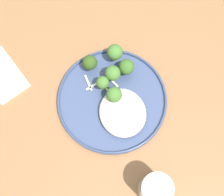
# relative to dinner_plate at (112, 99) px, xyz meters

# --- Properties ---
(ground) EXTENTS (6.00, 6.00, 0.00)m
(ground) POSITION_rel_dinner_plate_xyz_m (0.03, 0.04, -0.75)
(ground) COLOR #47423D
(wooden_dining_table) EXTENTS (1.40, 1.00, 0.74)m
(wooden_dining_table) POSITION_rel_dinner_plate_xyz_m (0.03, 0.04, -0.09)
(wooden_dining_table) COLOR brown
(wooden_dining_table) RESTS_ON ground
(dinner_plate) EXTENTS (0.29, 0.29, 0.02)m
(dinner_plate) POSITION_rel_dinner_plate_xyz_m (0.00, 0.00, 0.00)
(dinner_plate) COLOR #38476B
(dinner_plate) RESTS_ON wooden_dining_table
(noodle_bed) EXTENTS (0.13, 0.12, 0.03)m
(noodle_bed) POSITION_rel_dinner_plate_xyz_m (-0.05, -0.02, 0.02)
(noodle_bed) COLOR beige
(noodle_bed) RESTS_ON dinner_plate
(seared_scallop_tilted_round) EXTENTS (0.03, 0.03, 0.02)m
(seared_scallop_tilted_round) POSITION_rel_dinner_plate_xyz_m (-0.05, 0.02, 0.01)
(seared_scallop_tilted_round) COLOR beige
(seared_scallop_tilted_round) RESTS_ON dinner_plate
(seared_scallop_rear_pale) EXTENTS (0.02, 0.02, 0.01)m
(seared_scallop_rear_pale) POSITION_rel_dinner_plate_xyz_m (-0.05, -0.02, 0.01)
(seared_scallop_rear_pale) COLOR beige
(seared_scallop_rear_pale) RESTS_ON dinner_plate
(seared_scallop_center_golden) EXTENTS (0.03, 0.03, 0.02)m
(seared_scallop_center_golden) POSITION_rel_dinner_plate_xyz_m (-0.07, -0.05, 0.01)
(seared_scallop_center_golden) COLOR #DBB77A
(seared_scallop_center_golden) RESTS_ON dinner_plate
(seared_scallop_large_seared) EXTENTS (0.03, 0.03, 0.01)m
(seared_scallop_large_seared) POSITION_rel_dinner_plate_xyz_m (-0.03, -0.01, 0.01)
(seared_scallop_large_seared) COLOR #DBB77A
(seared_scallop_large_seared) RESTS_ON dinner_plate
(broccoli_floret_center_pile) EXTENTS (0.04, 0.04, 0.06)m
(broccoli_floret_center_pile) POSITION_rel_dinner_plate_xyz_m (0.06, -0.06, 0.04)
(broccoli_floret_center_pile) COLOR #7A994C
(broccoli_floret_center_pile) RESTS_ON dinner_plate
(broccoli_floret_front_edge) EXTENTS (0.04, 0.04, 0.06)m
(broccoli_floret_front_edge) POSITION_rel_dinner_plate_xyz_m (0.05, -0.02, 0.04)
(broccoli_floret_front_edge) COLOR #7A994C
(broccoli_floret_front_edge) RESTS_ON dinner_plate
(broccoli_floret_split_head) EXTENTS (0.03, 0.03, 0.06)m
(broccoli_floret_split_head) POSITION_rel_dinner_plate_xyz_m (0.04, 0.01, 0.04)
(broccoli_floret_split_head) COLOR #7A994C
(broccoli_floret_split_head) RESTS_ON dinner_plate
(broccoli_floret_left_leaning) EXTENTS (0.04, 0.04, 0.06)m
(broccoli_floret_left_leaning) POSITION_rel_dinner_plate_xyz_m (0.11, -0.04, 0.04)
(broccoli_floret_left_leaning) COLOR #89A356
(broccoli_floret_left_leaning) RESTS_ON dinner_plate
(broccoli_floret_right_tilted) EXTENTS (0.04, 0.04, 0.06)m
(broccoli_floret_right_tilted) POSITION_rel_dinner_plate_xyz_m (0.10, 0.03, 0.04)
(broccoli_floret_right_tilted) COLOR #7A994C
(broccoli_floret_right_tilted) RESTS_ON dinner_plate
(broccoli_floret_rear_charred) EXTENTS (0.04, 0.04, 0.06)m
(broccoli_floret_rear_charred) POSITION_rel_dinner_plate_xyz_m (-0.00, -0.00, 0.04)
(broccoli_floret_rear_charred) COLOR #7A994C
(broccoli_floret_rear_charred) RESTS_ON dinner_plate
(onion_sliver_curled_piece) EXTENTS (0.05, 0.01, 0.00)m
(onion_sliver_curled_piece) POSITION_rel_dinner_plate_xyz_m (0.06, 0.05, 0.01)
(onion_sliver_curled_piece) COLOR silver
(onion_sliver_curled_piece) RESTS_ON dinner_plate
(onion_sliver_short_strip) EXTENTS (0.04, 0.02, 0.00)m
(onion_sliver_short_strip) POSITION_rel_dinner_plate_xyz_m (0.05, -0.01, 0.01)
(onion_sliver_short_strip) COLOR silver
(onion_sliver_short_strip) RESTS_ON dinner_plate
(onion_sliver_pale_crescent) EXTENTS (0.02, 0.05, 0.00)m
(onion_sliver_pale_crescent) POSITION_rel_dinner_plate_xyz_m (0.05, 0.03, 0.01)
(onion_sliver_pale_crescent) COLOR silver
(onion_sliver_pale_crescent) RESTS_ON dinner_plate
(onion_sliver_long_sliver) EXTENTS (0.04, 0.02, 0.00)m
(onion_sliver_long_sliver) POSITION_rel_dinner_plate_xyz_m (0.01, -0.00, 0.01)
(onion_sliver_long_sliver) COLOR silver
(onion_sliver_long_sliver) RESTS_ON dinner_plate
(water_glass) EXTENTS (0.07, 0.07, 0.10)m
(water_glass) POSITION_rel_dinner_plate_xyz_m (-0.24, -0.03, 0.04)
(water_glass) COLOR silver
(water_glass) RESTS_ON wooden_dining_table
(folded_napkin) EXTENTS (0.17, 0.14, 0.01)m
(folded_napkin) POSITION_rel_dinner_plate_xyz_m (0.15, 0.27, -0.00)
(folded_napkin) COLOR white
(folded_napkin) RESTS_ON wooden_dining_table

